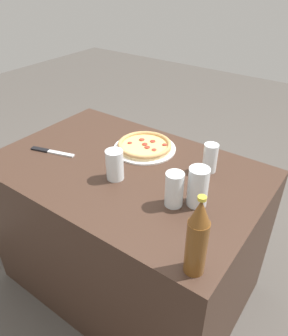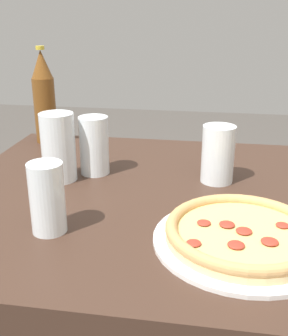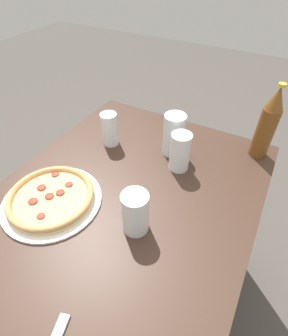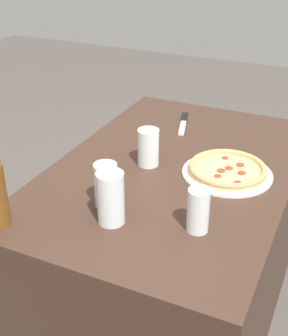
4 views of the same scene
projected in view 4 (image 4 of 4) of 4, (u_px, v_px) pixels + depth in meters
name	position (u px, v px, depth m)	size (l,w,h in m)	color
ground_plane	(169.00, 325.00, 1.96)	(8.00, 8.00, 0.00)	#4C4742
table	(171.00, 254.00, 1.78)	(1.19, 0.78, 0.75)	#3D281E
pizza_pepperoni	(227.00, 170.00, 1.55)	(0.30, 0.30, 0.04)	white
glass_red_wine	(148.00, 149.00, 1.59)	(0.07, 0.07, 0.13)	white
glass_mango_juice	(111.00, 200.00, 1.29)	(0.08, 0.08, 0.16)	white
glass_orange_juice	(198.00, 213.00, 1.26)	(0.06, 0.06, 0.13)	white
glass_iced_tea	(106.00, 187.00, 1.36)	(0.07, 0.07, 0.14)	white
knife	(183.00, 123.00, 1.93)	(0.22, 0.09, 0.01)	black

